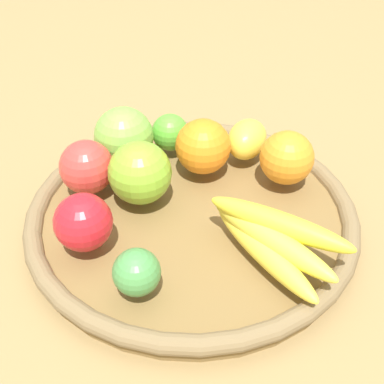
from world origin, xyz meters
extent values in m
plane|color=olive|center=(0.00, 0.00, 0.00)|extent=(2.40, 2.40, 0.00)
cylinder|color=brown|center=(0.00, 0.00, 0.01)|extent=(0.39, 0.39, 0.02)
torus|color=brown|center=(0.00, 0.00, 0.02)|extent=(0.41, 0.41, 0.02)
sphere|color=orange|center=(0.03, 0.07, 0.07)|extent=(0.10, 0.10, 0.07)
sphere|color=red|center=(-0.13, -0.04, 0.07)|extent=(0.08, 0.08, 0.06)
ellipsoid|color=yellow|center=(0.05, -0.11, 0.05)|extent=(0.08, 0.16, 0.03)
ellipsoid|color=yellow|center=(0.06, -0.10, 0.06)|extent=(0.11, 0.16, 0.03)
ellipsoid|color=yellow|center=(0.07, -0.10, 0.07)|extent=(0.14, 0.13, 0.03)
sphere|color=#7EB72E|center=(-0.06, 0.03, 0.07)|extent=(0.08, 0.08, 0.08)
sphere|color=#56AC31|center=(0.00, 0.13, 0.06)|extent=(0.07, 0.07, 0.05)
sphere|color=#D53B35|center=(-0.12, 0.06, 0.07)|extent=(0.09, 0.09, 0.07)
sphere|color=#7ABB45|center=(-0.07, 0.11, 0.07)|extent=(0.08, 0.08, 0.08)
sphere|color=orange|center=(0.13, 0.02, 0.07)|extent=(0.09, 0.09, 0.07)
sphere|color=#488F47|center=(-0.08, -0.12, 0.06)|extent=(0.06, 0.06, 0.05)
ellipsoid|color=yellow|center=(0.10, 0.09, 0.06)|extent=(0.08, 0.09, 0.05)
camera|label=1|loc=(-0.11, -0.46, 0.44)|focal=47.59mm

